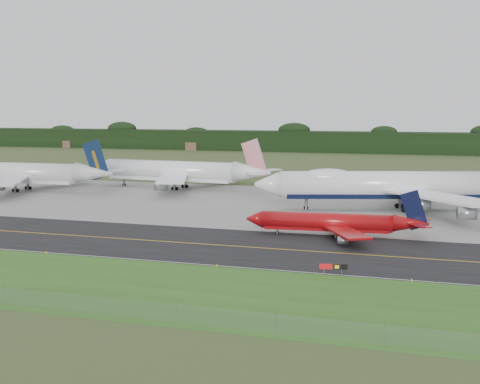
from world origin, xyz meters
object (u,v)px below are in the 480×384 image
at_px(jet_red_737, 336,223).
at_px(taxiway_sign, 333,267).
at_px(jet_navy_gold, 21,174).
at_px(jet_star_tail, 179,172).
at_px(jet_ba_747, 397,185).

relative_size(jet_red_737, taxiway_sign, 8.50).
height_order(jet_navy_gold, taxiway_sign, jet_navy_gold).
bearing_deg(jet_navy_gold, jet_star_tail, 23.71).
bearing_deg(jet_navy_gold, taxiway_sign, -33.93).
bearing_deg(jet_star_tail, taxiway_sign, -54.93).
height_order(jet_red_737, taxiway_sign, jet_red_737).
height_order(jet_star_tail, taxiway_sign, jet_star_tail).
distance_m(jet_red_737, taxiway_sign, 30.51).
bearing_deg(jet_ba_747, taxiway_sign, -93.01).
distance_m(jet_navy_gold, jet_star_tail, 48.42).
relative_size(jet_ba_747, jet_navy_gold, 1.14).
xyz_separation_m(jet_red_737, taxiway_sign, (4.79, -30.09, -1.68)).
bearing_deg(taxiway_sign, jet_navy_gold, 146.07).
xyz_separation_m(jet_ba_747, jet_navy_gold, (-113.54, 5.07, -0.91)).
distance_m(jet_ba_747, jet_navy_gold, 113.66).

